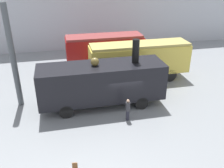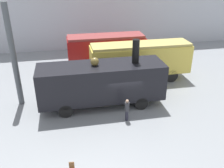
# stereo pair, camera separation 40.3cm
# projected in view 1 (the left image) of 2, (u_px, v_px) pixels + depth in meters

# --- Properties ---
(ground_plane) EXTENTS (80.00, 80.00, 0.00)m
(ground_plane) POSITION_uv_depth(u_px,v_px,m) (123.00, 106.00, 19.99)
(ground_plane) COLOR gray
(backdrop_wall) EXTENTS (44.00, 0.15, 9.00)m
(backdrop_wall) POSITION_uv_depth(u_px,v_px,m) (92.00, 14.00, 31.82)
(backdrop_wall) COLOR #B2B7C1
(backdrop_wall) RESTS_ON ground_plane
(streamlined_locomotive) EXTENTS (9.97, 2.49, 3.57)m
(streamlined_locomotive) POSITION_uv_depth(u_px,v_px,m) (111.00, 48.00, 26.82)
(streamlined_locomotive) COLOR maroon
(streamlined_locomotive) RESTS_ON ground_plane
(passenger_coach_vintage) EXTENTS (9.46, 2.42, 3.68)m
(passenger_coach_vintage) POSITION_uv_depth(u_px,v_px,m) (139.00, 58.00, 23.70)
(passenger_coach_vintage) COLOR #E0C64C
(passenger_coach_vintage) RESTS_ON ground_plane
(steam_locomotive) EXTENTS (9.70, 2.86, 5.27)m
(steam_locomotive) POSITION_uv_depth(u_px,v_px,m) (102.00, 82.00, 19.36)
(steam_locomotive) COLOR black
(steam_locomotive) RESTS_ON ground_plane
(visitor_person) EXTENTS (0.34, 0.34, 1.71)m
(visitor_person) POSITION_uv_depth(u_px,v_px,m) (128.00, 109.00, 17.88)
(visitor_person) COLOR #262633
(visitor_person) RESTS_ON ground_plane
(support_pillar) EXTENTS (0.44, 0.44, 8.00)m
(support_pillar) POSITION_uv_depth(u_px,v_px,m) (13.00, 58.00, 18.60)
(support_pillar) COLOR #4C5156
(support_pillar) RESTS_ON ground_plane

